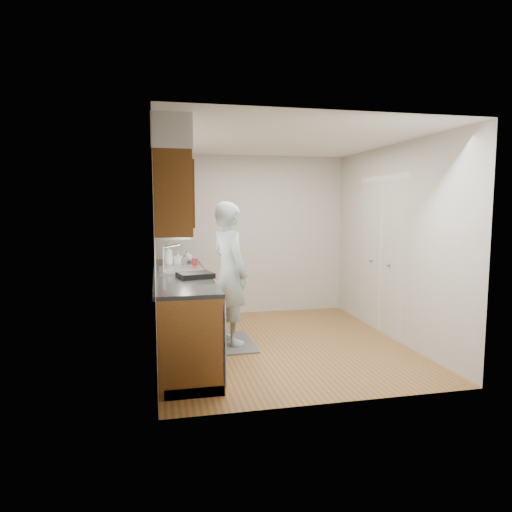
% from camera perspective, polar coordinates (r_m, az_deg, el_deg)
% --- Properties ---
extents(floor, '(3.50, 3.50, 0.00)m').
position_cam_1_polar(floor, '(5.81, 3.07, -10.93)').
color(floor, '#9A643A').
rests_on(floor, ground).
extents(ceiling, '(3.50, 3.50, 0.00)m').
position_cam_1_polar(ceiling, '(5.60, 3.23, 14.31)').
color(ceiling, white).
rests_on(ceiling, wall_left).
extents(wall_left, '(0.02, 3.50, 2.50)m').
position_cam_1_polar(wall_left, '(5.37, -12.49, 1.13)').
color(wall_left, beige).
rests_on(wall_left, floor).
extents(wall_right, '(0.02, 3.50, 2.50)m').
position_cam_1_polar(wall_right, '(6.14, 16.78, 1.65)').
color(wall_right, beige).
rests_on(wall_right, floor).
extents(wall_back, '(3.00, 0.02, 2.50)m').
position_cam_1_polar(wall_back, '(7.26, -0.53, 2.62)').
color(wall_back, beige).
rests_on(wall_back, floor).
extents(counter, '(0.64, 2.80, 1.30)m').
position_cam_1_polar(counter, '(5.49, -9.14, -6.73)').
color(counter, brown).
rests_on(counter, floor).
extents(upper_cabinets, '(0.47, 2.80, 1.21)m').
position_cam_1_polar(upper_cabinets, '(5.40, -10.86, 8.63)').
color(upper_cabinets, brown).
rests_on(upper_cabinets, wall_left).
extents(closet_door, '(0.02, 1.22, 2.05)m').
position_cam_1_polar(closet_door, '(6.41, 15.32, -0.13)').
color(closet_door, silver).
rests_on(closet_door, wall_right).
extents(floor_mat, '(0.57, 0.95, 0.02)m').
position_cam_1_polar(floor_mat, '(5.83, -3.26, -10.77)').
color(floor_mat, slate).
rests_on(floor_mat, floor).
extents(person, '(0.68, 0.82, 1.99)m').
position_cam_1_polar(person, '(5.61, -3.33, -0.96)').
color(person, '#9DB6BF').
rests_on(person, floor_mat).
extents(soap_bottle_a, '(0.14, 0.14, 0.30)m').
position_cam_1_polar(soap_bottle_a, '(6.02, -10.86, 0.18)').
color(soap_bottle_a, silver).
rests_on(soap_bottle_a, counter).
extents(soap_bottle_b, '(0.12, 0.12, 0.19)m').
position_cam_1_polar(soap_bottle_b, '(6.04, -9.71, -0.28)').
color(soap_bottle_b, silver).
rests_on(soap_bottle_b, counter).
extents(soap_bottle_c, '(0.18, 0.18, 0.17)m').
position_cam_1_polar(soap_bottle_c, '(6.42, -8.55, 0.04)').
color(soap_bottle_c, silver).
rests_on(soap_bottle_c, counter).
extents(soda_can, '(0.07, 0.07, 0.11)m').
position_cam_1_polar(soda_can, '(5.90, -7.71, -0.82)').
color(soda_can, '#A41C28').
rests_on(soda_can, counter).
extents(steel_can, '(0.07, 0.07, 0.11)m').
position_cam_1_polar(steel_can, '(6.04, -8.86, -0.66)').
color(steel_can, '#A5A5AA').
rests_on(steel_can, counter).
extents(dish_rack, '(0.42, 0.38, 0.06)m').
position_cam_1_polar(dish_rack, '(5.00, -7.60, -2.39)').
color(dish_rack, black).
rests_on(dish_rack, counter).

